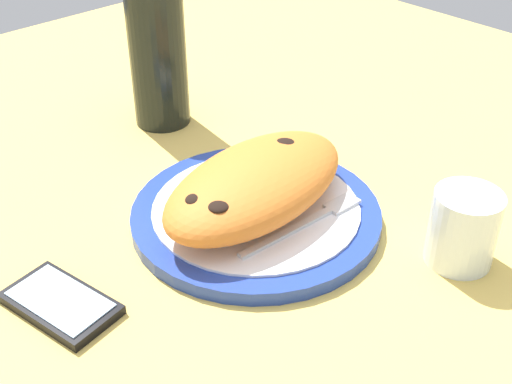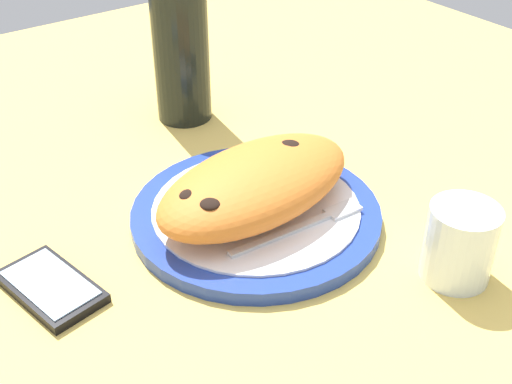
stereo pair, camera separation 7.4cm
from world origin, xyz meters
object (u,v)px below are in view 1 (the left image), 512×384
Objects in this scene: plate at (256,214)px; wine_bottle at (157,40)px; smartphone at (61,303)px; water_glass at (462,232)px; fork at (312,219)px; calzone at (256,187)px; knife at (270,167)px.

wine_bottle is (6.87, 26.71, 11.14)cm from plate.
plate is at bearing -104.42° from wine_bottle.
water_glass is at bearing -32.78° from smartphone.
fork is 15.67cm from water_glass.
calzone reaches higher than fork.
plate is 7.97cm from knife.
fork is 2.05× the size of water_glass.
water_glass reaches higher than smartphone.
calzone is 0.92× the size of wine_bottle.
plate is at bearing 49.74° from calzone.
knife is (6.82, 4.93, -2.60)cm from calzone.
knife is 2.69× the size of water_glass.
water_glass reaches higher than fork.
knife reaches higher than fork.
wine_bottle reaches higher than knife.
plate is at bearing -145.21° from knife.
wine_bottle is (4.29, 32.77, 9.95)cm from fork.
water_glass is at bearing -79.90° from knife.
water_glass is at bearing -61.14° from plate.
wine_bottle is at bearing 75.58° from plate.
plate is 6.69cm from fork.
calzone is 6.97cm from fork.
wine_bottle reaches higher than smartphone.
plate is 1.28× the size of knife.
knife is 1.80× the size of smartphone.
knife is (6.43, 4.47, 1.48)cm from plate.
fork reaches higher than smartphone.
calzone is 23.48cm from smartphone.
fork is at bearing -18.27° from smartphone.
water_glass is at bearing -58.70° from fork.
calzone is 21.98cm from water_glass.
plate is 4.13cm from calzone.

